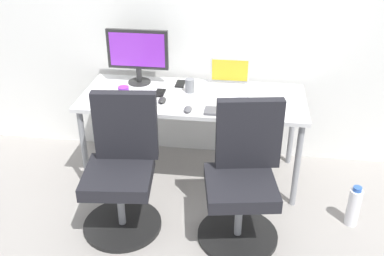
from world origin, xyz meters
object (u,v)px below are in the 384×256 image
object	(u,v)px
desktop_monitor	(138,53)
office_chair_left	(122,171)
office_chair_right	(243,180)
coffee_mug	(124,93)
water_bottle_on_floor	(354,207)
open_laptop	(229,82)

from	to	relation	value
desktop_monitor	office_chair_left	bearing A→B (deg)	-85.47
office_chair_right	coffee_mug	bearing A→B (deg)	149.76
water_bottle_on_floor	open_laptop	world-z (taller)	open_laptop
open_laptop	coffee_mug	world-z (taller)	open_laptop
coffee_mug	office_chair_right	bearing A→B (deg)	-30.24
office_chair_left	water_bottle_on_floor	distance (m)	1.61
office_chair_left	coffee_mug	bearing A→B (deg)	101.52
office_chair_right	water_bottle_on_floor	bearing A→B (deg)	13.42
office_chair_left	desktop_monitor	size ratio (longest dim) A/B	1.96
office_chair_right	open_laptop	bearing A→B (deg)	100.53
office_chair_right	desktop_monitor	xyz separation A→B (m)	(-0.87, 0.84, 0.53)
office_chair_right	water_bottle_on_floor	xyz separation A→B (m)	(0.77, 0.18, -0.28)
office_chair_right	desktop_monitor	world-z (taller)	desktop_monitor
open_laptop	office_chair_left	bearing A→B (deg)	-128.37
open_laptop	coffee_mug	bearing A→B (deg)	-159.04
coffee_mug	open_laptop	bearing A→B (deg)	20.96
desktop_monitor	water_bottle_on_floor	bearing A→B (deg)	-21.79
water_bottle_on_floor	coffee_mug	distance (m)	1.82
desktop_monitor	open_laptop	xyz separation A→B (m)	(0.72, -0.02, -0.19)
water_bottle_on_floor	coffee_mug	bearing A→B (deg)	168.36
water_bottle_on_floor	desktop_monitor	bearing A→B (deg)	158.21
office_chair_right	coffee_mug	size ratio (longest dim) A/B	10.22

